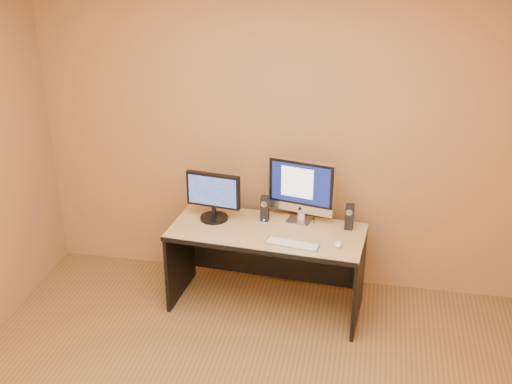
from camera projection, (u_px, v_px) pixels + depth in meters
The scene contains 10 objects.
walls at pixel (229, 260), 3.15m from camera, with size 4.00×4.00×2.60m, color #98653D, non-canonical shape.
desk at pixel (266, 269), 4.92m from camera, with size 1.44×0.63×0.67m, color tan, non-canonical shape.
imac at pixel (300, 192), 4.82m from camera, with size 0.51×0.19×0.50m, color #BABBBF, non-canonical shape.
second_monitor at pixel (213, 197), 4.88m from camera, with size 0.43×0.22×0.38m, color black, non-canonical shape.
speaker_left at pixel (265, 208), 4.90m from camera, with size 0.06×0.06×0.20m, color black, non-canonical shape.
speaker_right at pixel (349, 217), 4.77m from camera, with size 0.06×0.06×0.20m, color black, non-canonical shape.
keyboard at pixel (292, 244), 4.57m from camera, with size 0.39×0.10×0.02m, color #BABABE.
mouse at pixel (338, 244), 4.56m from camera, with size 0.05×0.09×0.03m, color white.
cable_a at pixel (314, 217), 4.97m from camera, with size 0.01×0.01×0.20m, color black.
cable_b at pixel (294, 216), 5.00m from camera, with size 0.01×0.01×0.16m, color black.
Camera 1 is at (0.65, -2.65, 2.91)m, focal length 45.00 mm.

